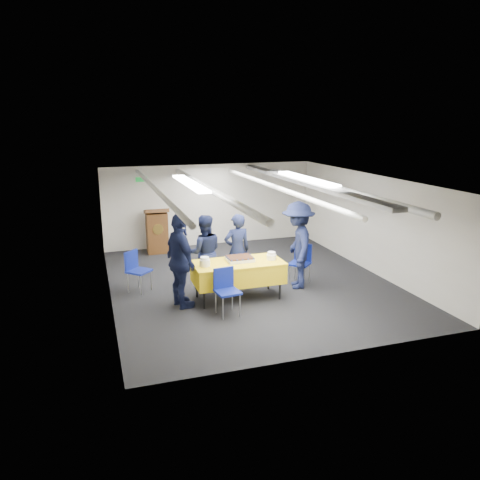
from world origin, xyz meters
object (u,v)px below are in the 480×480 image
object	(u,v)px
podium	(157,230)
sailor_b	(204,252)
serving_table	(238,272)
sailor_d	(298,245)
chair_right	(301,259)
chair_near	(226,286)
sailor_c	(181,261)
sailor_a	(237,251)
chair_left	(136,267)
sheet_cake	(240,259)

from	to	relation	value
podium	sailor_b	xyz separation A→B (m)	(0.56, -3.10, 0.19)
serving_table	podium	distance (m)	4.01
sailor_b	sailor_d	world-z (taller)	sailor_d
serving_table	chair_right	world-z (taller)	chair_right
chair_near	sailor_b	xyz separation A→B (m)	(-0.06, 1.41, 0.27)
podium	chair_right	distance (m)	4.31
sailor_d	sailor_c	bearing A→B (deg)	-65.62
chair_near	sailor_a	size ratio (longest dim) A/B	0.54
podium	chair_left	xyz separation A→B (m)	(-0.85, -2.80, -0.08)
chair_near	sailor_a	xyz separation A→B (m)	(0.64, 1.34, 0.27)
sheet_cake	chair_near	bearing A→B (deg)	-125.17
sailor_b	sailor_d	xyz separation A→B (m)	(1.92, -0.52, 0.13)
chair_near	chair_right	distance (m)	2.37
podium	chair_near	size ratio (longest dim) A/B	1.44
sailor_a	sailor_d	world-z (taller)	sailor_d
chair_near	sailor_c	world-z (taller)	sailor_c
sailor_b	sailor_c	distance (m)	1.08
sheet_cake	chair_near	world-z (taller)	chair_near
sailor_a	sailor_b	xyz separation A→B (m)	(-0.71, 0.07, 0.00)
chair_near	sailor_c	xyz separation A→B (m)	(-0.72, 0.57, 0.39)
chair_left	sailor_d	distance (m)	3.45
chair_left	chair_right	bearing A→B (deg)	-8.99
chair_near	sailor_c	size ratio (longest dim) A/B	0.47
sailor_a	serving_table	bearing A→B (deg)	70.40
serving_table	chair_near	distance (m)	0.79
podium	sailor_a	xyz separation A→B (m)	(1.26, -3.17, 0.19)
chair_left	sailor_b	xyz separation A→B (m)	(1.41, -0.30, 0.27)
chair_left	sailor_c	size ratio (longest dim) A/B	0.47
serving_table	sailor_b	distance (m)	0.95
sheet_cake	sailor_d	bearing A→B (deg)	7.71
chair_right	sailor_a	xyz separation A→B (m)	(-1.43, 0.19, 0.27)
chair_near	sheet_cake	bearing A→B (deg)	54.83
chair_right	chair_left	world-z (taller)	same
chair_left	sailor_c	bearing A→B (deg)	-56.78
podium	sailor_d	size ratio (longest dim) A/B	0.67
chair_right	sailor_d	xyz separation A→B (m)	(-0.22, -0.25, 0.40)
chair_left	serving_table	bearing A→B (deg)	-28.97
sheet_cake	chair_right	xyz separation A→B (m)	(1.57, 0.44, -0.28)
sailor_c	serving_table	bearing A→B (deg)	-99.16
sheet_cake	chair_left	xyz separation A→B (m)	(-1.97, 1.00, -0.28)
sailor_a	sailor_c	world-z (taller)	sailor_c
serving_table	chair_right	distance (m)	1.70
sailor_b	sailor_d	distance (m)	1.99
chair_left	sailor_b	distance (m)	1.47
sailor_a	sailor_b	bearing A→B (deg)	-9.54
sailor_c	chair_near	bearing A→B (deg)	-141.15
chair_near	sailor_b	size ratio (longest dim) A/B	0.54
chair_right	sailor_c	xyz separation A→B (m)	(-2.80, -0.58, 0.39)
podium	sailor_c	xyz separation A→B (m)	(-0.11, -3.94, 0.31)
sheet_cake	sailor_d	distance (m)	1.37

